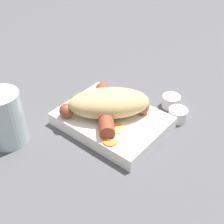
{
  "coord_description": "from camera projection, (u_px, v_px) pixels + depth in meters",
  "views": [
    {
      "loc": [
        0.34,
        -0.41,
        0.46
      ],
      "look_at": [
        0.0,
        0.0,
        0.04
      ],
      "focal_mm": 50.0,
      "sensor_mm": 36.0,
      "label": 1
    }
  ],
  "objects": [
    {
      "name": "ground_plane",
      "position": [
        112.0,
        126.0,
        0.71
      ],
      "size": [
        3.0,
        3.0,
        0.0
      ],
      "primitive_type": "plane",
      "color": "#4C4C51"
    },
    {
      "name": "food_tray",
      "position": [
        112.0,
        121.0,
        0.7
      ],
      "size": [
        0.23,
        0.17,
        0.03
      ],
      "color": "white",
      "rests_on": "ground_plane"
    },
    {
      "name": "bread_roll",
      "position": [
        108.0,
        104.0,
        0.67
      ],
      "size": [
        0.18,
        0.18,
        0.06
      ],
      "color": "tan",
      "rests_on": "food_tray"
    },
    {
      "name": "sausage",
      "position": [
        105.0,
        109.0,
        0.68
      ],
      "size": [
        0.15,
        0.15,
        0.03
      ],
      "color": "brown",
      "rests_on": "food_tray"
    },
    {
      "name": "pickled_veggies",
      "position": [
        112.0,
        135.0,
        0.63
      ],
      "size": [
        0.06,
        0.08,
        0.0
      ],
      "color": "orange",
      "rests_on": "food_tray"
    },
    {
      "name": "condiment_cup_near",
      "position": [
        178.0,
        115.0,
        0.72
      ],
      "size": [
        0.04,
        0.04,
        0.03
      ],
      "color": "white",
      "rests_on": "ground_plane"
    },
    {
      "name": "condiment_cup_far",
      "position": [
        171.0,
        102.0,
        0.76
      ],
      "size": [
        0.04,
        0.04,
        0.03
      ],
      "color": "white",
      "rests_on": "ground_plane"
    },
    {
      "name": "drink_glass",
      "position": [
        5.0,
        118.0,
        0.63
      ],
      "size": [
        0.08,
        0.08,
        0.12
      ],
      "color": "silver",
      "rests_on": "ground_plane"
    }
  ]
}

